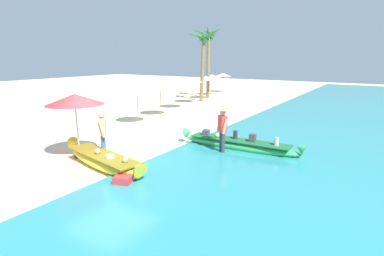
{
  "coord_description": "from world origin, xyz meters",
  "views": [
    {
      "loc": [
        7.55,
        -6.76,
        3.44
      ],
      "look_at": [
        1.71,
        2.5,
        0.9
      ],
      "focal_mm": 28.61,
      "sensor_mm": 36.0,
      "label": 1
    }
  ],
  "objects_px": {
    "palm_tree_tall_inland": "(203,45)",
    "palm_tree_leaning_seaward": "(208,42)",
    "boat_yellow_foreground": "(103,160)",
    "patio_umbrella_large": "(75,100)",
    "person_tourist_customer": "(103,133)",
    "cooler_box": "(123,181)",
    "person_vendor_hatted": "(222,127)",
    "boat_green_midground": "(239,145)"
  },
  "relations": [
    {
      "from": "cooler_box",
      "to": "patio_umbrella_large",
      "type": "bearing_deg",
      "value": 143.87
    },
    {
      "from": "person_vendor_hatted",
      "to": "boat_green_midground",
      "type": "bearing_deg",
      "value": 66.08
    },
    {
      "from": "boat_yellow_foreground",
      "to": "person_tourist_customer",
      "type": "distance_m",
      "value": 1.07
    },
    {
      "from": "boat_yellow_foreground",
      "to": "cooler_box",
      "type": "xyz_separation_m",
      "value": [
        1.55,
        -0.68,
        -0.11
      ]
    },
    {
      "from": "person_tourist_customer",
      "to": "palm_tree_tall_inland",
      "type": "distance_m",
      "value": 15.28
    },
    {
      "from": "boat_green_midground",
      "to": "palm_tree_leaning_seaward",
      "type": "height_order",
      "value": "palm_tree_leaning_seaward"
    },
    {
      "from": "patio_umbrella_large",
      "to": "person_vendor_hatted",
      "type": "bearing_deg",
      "value": 35.66
    },
    {
      "from": "boat_green_midground",
      "to": "person_tourist_customer",
      "type": "height_order",
      "value": "person_tourist_customer"
    },
    {
      "from": "boat_yellow_foreground",
      "to": "patio_umbrella_large",
      "type": "relative_size",
      "value": 1.86
    },
    {
      "from": "patio_umbrella_large",
      "to": "cooler_box",
      "type": "height_order",
      "value": "patio_umbrella_large"
    },
    {
      "from": "boat_green_midground",
      "to": "patio_umbrella_large",
      "type": "relative_size",
      "value": 2.18
    },
    {
      "from": "person_vendor_hatted",
      "to": "boat_yellow_foreground",
      "type": "bearing_deg",
      "value": -127.91
    },
    {
      "from": "cooler_box",
      "to": "boat_green_midground",
      "type": "bearing_deg",
      "value": 55.89
    },
    {
      "from": "cooler_box",
      "to": "person_vendor_hatted",
      "type": "bearing_deg",
      "value": 57.49
    },
    {
      "from": "boat_green_midground",
      "to": "palm_tree_tall_inland",
      "type": "relative_size",
      "value": 0.9
    },
    {
      "from": "person_tourist_customer",
      "to": "cooler_box",
      "type": "relative_size",
      "value": 3.69
    },
    {
      "from": "person_vendor_hatted",
      "to": "cooler_box",
      "type": "height_order",
      "value": "person_vendor_hatted"
    },
    {
      "from": "person_tourist_customer",
      "to": "cooler_box",
      "type": "xyz_separation_m",
      "value": [
        2.12,
        -1.24,
        -0.81
      ]
    },
    {
      "from": "patio_umbrella_large",
      "to": "cooler_box",
      "type": "xyz_separation_m",
      "value": [
        3.11,
        -1.0,
        -1.89
      ]
    },
    {
      "from": "person_vendor_hatted",
      "to": "person_tourist_customer",
      "type": "distance_m",
      "value": 4.13
    },
    {
      "from": "boat_green_midground",
      "to": "palm_tree_leaning_seaward",
      "type": "bearing_deg",
      "value": 123.62
    },
    {
      "from": "person_vendor_hatted",
      "to": "palm_tree_tall_inland",
      "type": "distance_m",
      "value": 14.16
    },
    {
      "from": "boat_green_midground",
      "to": "person_tourist_customer",
      "type": "distance_m",
      "value": 4.93
    },
    {
      "from": "person_vendor_hatted",
      "to": "palm_tree_tall_inland",
      "type": "height_order",
      "value": "palm_tree_tall_inland"
    },
    {
      "from": "palm_tree_tall_inland",
      "to": "palm_tree_leaning_seaward",
      "type": "distance_m",
      "value": 2.16
    },
    {
      "from": "boat_green_midground",
      "to": "person_tourist_customer",
      "type": "bearing_deg",
      "value": -135.08
    },
    {
      "from": "palm_tree_tall_inland",
      "to": "cooler_box",
      "type": "distance_m",
      "value": 17.31
    },
    {
      "from": "palm_tree_tall_inland",
      "to": "cooler_box",
      "type": "height_order",
      "value": "palm_tree_tall_inland"
    },
    {
      "from": "person_tourist_customer",
      "to": "boat_green_midground",
      "type": "bearing_deg",
      "value": 44.92
    },
    {
      "from": "person_tourist_customer",
      "to": "boat_yellow_foreground",
      "type": "bearing_deg",
      "value": -44.38
    },
    {
      "from": "boat_yellow_foreground",
      "to": "patio_umbrella_large",
      "type": "bearing_deg",
      "value": 168.36
    },
    {
      "from": "patio_umbrella_large",
      "to": "palm_tree_tall_inland",
      "type": "bearing_deg",
      "value": 103.19
    },
    {
      "from": "palm_tree_tall_inland",
      "to": "palm_tree_leaning_seaward",
      "type": "bearing_deg",
      "value": 108.98
    },
    {
      "from": "person_tourist_customer",
      "to": "palm_tree_leaning_seaward",
      "type": "distance_m",
      "value": 17.43
    },
    {
      "from": "person_tourist_customer",
      "to": "patio_umbrella_large",
      "type": "relative_size",
      "value": 0.76
    },
    {
      "from": "boat_yellow_foreground",
      "to": "patio_umbrella_large",
      "type": "xyz_separation_m",
      "value": [
        -1.56,
        0.32,
        1.78
      ]
    },
    {
      "from": "person_vendor_hatted",
      "to": "person_tourist_customer",
      "type": "height_order",
      "value": "person_vendor_hatted"
    },
    {
      "from": "boat_yellow_foreground",
      "to": "palm_tree_tall_inland",
      "type": "bearing_deg",
      "value": 108.51
    },
    {
      "from": "boat_yellow_foreground",
      "to": "person_tourist_customer",
      "type": "xyz_separation_m",
      "value": [
        -0.58,
        0.57,
        0.7
      ]
    },
    {
      "from": "boat_yellow_foreground",
      "to": "cooler_box",
      "type": "distance_m",
      "value": 1.69
    },
    {
      "from": "palm_tree_tall_inland",
      "to": "patio_umbrella_large",
      "type": "bearing_deg",
      "value": -76.81
    },
    {
      "from": "patio_umbrella_large",
      "to": "palm_tree_leaning_seaward",
      "type": "relative_size",
      "value": 0.38
    }
  ]
}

